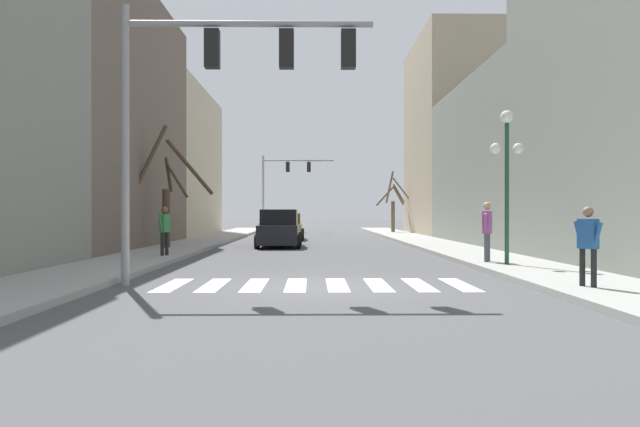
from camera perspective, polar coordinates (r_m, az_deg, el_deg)
The scene contains 17 objects.
ground_plane at distance 13.48m, azimuth -0.31°, elevation -6.68°, with size 240.00×240.00×0.00m, color #4C4C4F.
sidewalk_left at distance 14.60m, azimuth -23.53°, elevation -5.87°, with size 2.61×90.00×0.15m.
sidewalk_right at distance 14.68m, azimuth 22.78°, elevation -5.84°, with size 2.61×90.00×0.15m.
building_row_left at distance 28.83m, azimuth -21.09°, elevation 7.84°, with size 6.00×40.65×11.83m.
building_row_right at distance 29.58m, azimuth 19.52°, elevation 8.71°, with size 6.00×40.73×13.40m.
crosswalk_stripes at distance 13.75m, azimuth -0.32°, elevation -6.54°, with size 6.75×2.60×0.01m.
traffic_signal_near at distance 14.08m, azimuth -9.39°, elevation 11.96°, with size 5.50×0.28×6.11m.
traffic_signal_far at distance 52.22m, azimuth -3.40°, elevation 3.36°, with size 5.97×0.28×6.34m.
street_lamp_right_corner at distance 18.22m, azimuth 16.72°, elevation 5.12°, with size 0.95×0.36×4.29m.
car_parked_right_near at distance 36.29m, azimuth -3.15°, elevation -1.27°, with size 2.10×4.53×1.54m.
car_at_intersection at distance 50.19m, azimuth -4.36°, elevation -0.77°, with size 2.08×4.27×1.79m.
car_parked_left_near at distance 28.66m, azimuth -3.74°, elevation -1.48°, with size 2.02×4.44×1.72m.
pedestrian_on_right_sidewalk at distance 13.18m, azimuth 23.30°, elevation -2.18°, with size 0.37×0.64×1.56m.
pedestrian_waiting_at_curb at distance 18.89m, azimuth 15.04°, elevation -1.14°, with size 0.40×0.72×1.75m.
pedestrian_near_right_corner at distance 21.47m, azimuth -14.03°, elevation -1.17°, with size 0.33×0.69×1.64m.
street_tree_right_mid at distance 26.58m, azimuth -13.70°, elevation 1.81°, with size 2.97×2.03×5.06m.
street_tree_left_mid at distance 46.39m, azimuth 6.73°, elevation 0.84°, with size 2.74×1.59×4.50m.
Camera 1 is at (-0.10, -13.39, 1.59)m, focal length 35.00 mm.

